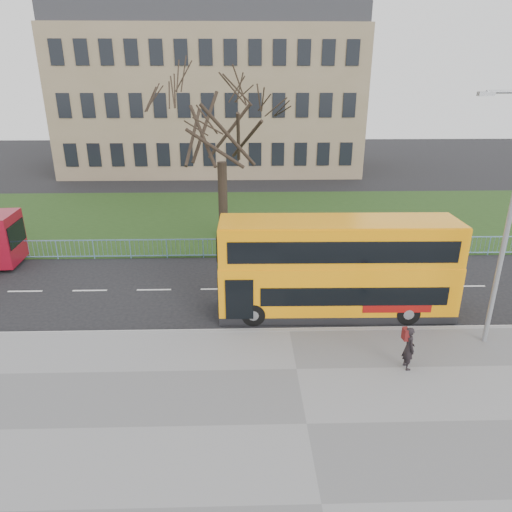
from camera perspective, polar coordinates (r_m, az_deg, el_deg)
The scene contains 10 objects.
ground at distance 19.46m, azimuth 3.73°, elevation -7.20°, with size 120.00×120.00×0.00m, color black.
pavement at distance 13.90m, azimuth 6.34°, elevation -20.30°, with size 80.00×10.50×0.12m, color slate.
kerb at distance 18.08m, azimuth 4.17°, elevation -9.33°, with size 80.00×0.20×0.14m, color gray.
grass_verge at distance 32.71m, azimuth 1.54°, elevation 4.86°, with size 80.00×15.40×0.08m, color #1F3B15.
guard_railing at distance 25.25m, azimuth 2.45°, elevation 1.05°, with size 40.00×0.12×1.10m, color #74A3CE, non-canonical shape.
bare_tree at distance 27.32m, azimuth -4.34°, elevation 13.46°, with size 7.71×7.71×11.02m, color black, non-canonical shape.
civic_building at distance 52.19m, azimuth -5.43°, elevation 18.65°, with size 30.00×15.00×14.00m, color #7E6C50.
yellow_bus at distance 18.89m, azimuth 10.07°, elevation -1.17°, with size 9.61×2.43×4.02m.
pedestrian at distance 16.31m, azimuth 18.55°, elevation -10.84°, with size 0.56×0.37×1.54m, color black.
street_lamp at distance 17.52m, azimuth 28.84°, elevation 4.40°, with size 1.87×0.20×8.82m.
Camera 1 is at (-1.72, -17.04, 9.24)m, focal length 32.00 mm.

